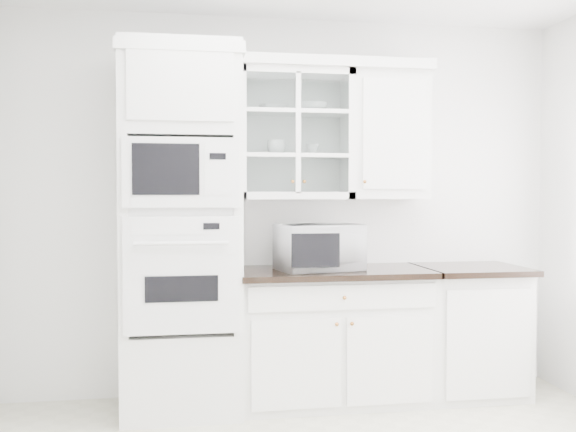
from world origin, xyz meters
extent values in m
cube|color=white|center=(0.00, 1.74, 1.35)|extent=(4.00, 0.02, 2.70)
cube|color=white|center=(-0.75, 1.43, 1.20)|extent=(0.76, 0.65, 2.40)
cube|color=white|center=(-0.75, 1.09, 0.94)|extent=(0.70, 0.03, 0.72)
cube|color=black|center=(-0.75, 1.07, 0.86)|extent=(0.44, 0.01, 0.16)
cube|color=white|center=(-0.75, 1.09, 1.56)|extent=(0.70, 0.03, 0.43)
cube|color=black|center=(-0.84, 1.07, 1.58)|extent=(0.40, 0.01, 0.31)
cube|color=white|center=(0.28, 1.45, 0.44)|extent=(1.30, 0.60, 0.88)
cube|color=black|center=(0.28, 1.42, 0.90)|extent=(1.32, 0.67, 0.04)
cube|color=white|center=(1.28, 1.45, 0.44)|extent=(0.70, 0.60, 0.88)
cube|color=black|center=(1.28, 1.42, 0.90)|extent=(0.72, 0.67, 0.04)
cube|color=white|center=(0.03, 1.58, 1.85)|extent=(0.80, 0.33, 0.90)
cube|color=white|center=(0.03, 1.58, 1.70)|extent=(0.74, 0.29, 0.02)
cube|color=white|center=(0.03, 1.58, 2.00)|extent=(0.74, 0.29, 0.02)
cube|color=white|center=(0.71, 1.58, 1.85)|extent=(0.55, 0.33, 0.90)
cube|color=white|center=(-0.07, 1.56, 2.33)|extent=(2.14, 0.38, 0.07)
imported|color=white|center=(0.16, 1.40, 1.08)|extent=(0.62, 0.55, 0.31)
imported|color=white|center=(-0.12, 1.58, 2.03)|extent=(0.21, 0.21, 0.05)
imported|color=white|center=(0.16, 1.60, 2.04)|extent=(0.23, 0.23, 0.07)
imported|color=white|center=(-0.10, 1.58, 1.76)|extent=(0.16, 0.16, 0.10)
imported|color=white|center=(0.16, 1.58, 1.75)|extent=(0.09, 0.09, 0.08)
camera|label=1|loc=(-0.74, -2.85, 1.44)|focal=40.00mm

